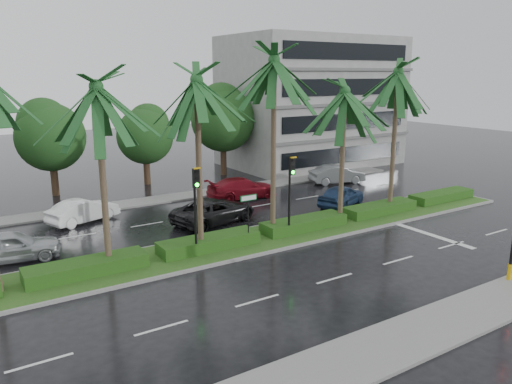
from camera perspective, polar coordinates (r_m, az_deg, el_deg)
ground at (r=25.93m, az=1.60°, el=-6.17°), size 120.00×120.00×0.00m
near_sidewalk at (r=19.09m, az=19.69°, el=-14.35°), size 40.00×2.40×0.12m
far_sidewalk at (r=36.04m, az=-9.19°, el=-0.59°), size 40.00×2.00×0.12m
median at (r=26.69m, az=0.39°, el=-5.40°), size 36.00×4.00×0.15m
hedge at (r=26.57m, az=0.39°, el=-4.65°), size 35.20×1.40×0.60m
lane_markings at (r=27.35m, az=7.40°, el=-5.21°), size 34.00×13.06×0.01m
palm_row at (r=24.62m, az=-2.09°, el=11.63°), size 26.30×4.20×10.02m
signal_median_left at (r=23.39m, az=-6.89°, el=-0.77°), size 0.34×0.42×4.36m
signal_median_right at (r=26.17m, az=3.99°, el=0.82°), size 0.34×0.42×4.36m
street_sign at (r=25.16m, az=-0.87°, el=-1.71°), size 0.95×0.09×2.60m
bg_trees at (r=40.56m, az=-11.95°, el=7.62°), size 33.25×5.49×7.94m
building at (r=49.11m, az=6.31°, el=10.23°), size 16.00×10.00×12.00m
car_silver at (r=26.32m, az=-26.19°, el=-5.59°), size 2.32×4.57×1.49m
car_white at (r=31.47m, az=-19.13°, el=-2.03°), size 2.89×4.53×1.41m
car_darkgrey at (r=29.69m, az=-4.81°, el=-2.15°), size 3.69×5.79×1.49m
car_red at (r=35.40m, az=-1.59°, el=0.46°), size 2.48×5.26×1.48m
car_blue at (r=33.83m, az=9.73°, el=-0.39°), size 3.12×4.56×1.44m
car_grey at (r=40.74m, az=9.24°, el=2.01°), size 2.67×4.72×1.47m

